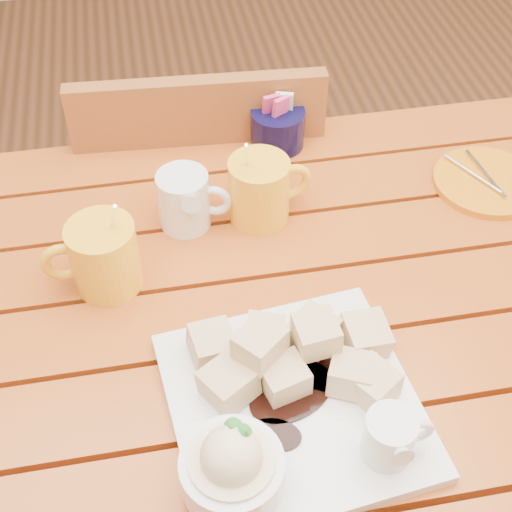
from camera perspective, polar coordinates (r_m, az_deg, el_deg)
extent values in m
cube|color=#AA4C16|center=(0.81, 2.91, -17.49)|extent=(1.20, 0.11, 0.03)
cube|color=#AA4C16|center=(0.87, 1.26, -10.83)|extent=(1.20, 0.11, 0.03)
cube|color=#AA4C16|center=(0.93, -0.11, -5.02)|extent=(1.20, 0.11, 0.03)
cube|color=#AA4C16|center=(1.01, -1.27, -0.02)|extent=(1.20, 0.11, 0.03)
cube|color=#AA4C16|center=(1.09, -2.27, 4.26)|extent=(1.20, 0.11, 0.03)
cube|color=#AA4C16|center=(1.18, -3.13, 7.93)|extent=(1.20, 0.11, 0.03)
cube|color=#AA4C16|center=(1.22, -3.14, 6.40)|extent=(1.12, 0.04, 0.08)
cylinder|color=#AA4C16|center=(1.58, 17.54, -0.73)|extent=(0.06, 0.06, 0.72)
cube|color=white|center=(0.83, 3.01, -11.78)|extent=(0.30, 0.30, 0.02)
cube|color=gold|center=(0.82, 9.35, -10.06)|extent=(0.07, 0.07, 0.04)
cube|color=gold|center=(0.83, 7.65, -9.36)|extent=(0.07, 0.07, 0.04)
cube|color=gold|center=(0.85, 0.62, -6.43)|extent=(0.06, 0.06, 0.04)
cube|color=gold|center=(0.85, -3.56, -7.09)|extent=(0.06, 0.06, 0.04)
cube|color=gold|center=(0.82, 2.26, -9.72)|extent=(0.06, 0.06, 0.04)
cube|color=gold|center=(0.81, 0.32, -7.10)|extent=(0.07, 0.07, 0.04)
cube|color=gold|center=(0.86, 4.64, -6.01)|extent=(0.07, 0.07, 0.04)
cube|color=gold|center=(0.81, -2.23, -10.14)|extent=(0.07, 0.07, 0.04)
cube|color=gold|center=(0.82, 4.85, -6.21)|extent=(0.05, 0.05, 0.04)
cube|color=gold|center=(0.86, 8.72, -6.32)|extent=(0.05, 0.05, 0.04)
cylinder|color=white|center=(0.76, -1.92, -16.85)|extent=(0.11, 0.11, 0.04)
cylinder|color=#FBEDB8|center=(0.75, -1.94, -16.44)|extent=(0.09, 0.09, 0.03)
sphere|color=#FBEDB8|center=(0.73, -1.98, -15.70)|extent=(0.06, 0.06, 0.06)
cone|color=#2E8E32|center=(0.71, -0.93, -13.97)|extent=(0.04, 0.04, 0.03)
cone|color=#2E8E32|center=(0.72, -1.94, -13.51)|extent=(0.03, 0.03, 0.03)
cylinder|color=white|center=(0.78, 10.58, -14.04)|extent=(0.05, 0.05, 0.06)
cylinder|color=black|center=(0.76, 10.85, -13.08)|extent=(0.04, 0.04, 0.01)
cone|color=white|center=(0.75, 11.47, -14.99)|extent=(0.02, 0.02, 0.03)
torus|color=white|center=(0.79, 12.82, -13.50)|extent=(0.04, 0.01, 0.04)
cylinder|color=yellow|center=(0.94, -12.01, -0.04)|extent=(0.09, 0.09, 0.10)
cylinder|color=black|center=(0.91, -12.41, 1.77)|extent=(0.08, 0.08, 0.01)
torus|color=yellow|center=(0.94, -15.10, -0.47)|extent=(0.06, 0.01, 0.06)
cylinder|color=silver|center=(0.92, -11.44, 2.01)|extent=(0.03, 0.06, 0.13)
cylinder|color=yellow|center=(1.01, 0.24, 5.29)|extent=(0.09, 0.09, 0.10)
cylinder|color=black|center=(0.99, 0.25, 7.07)|extent=(0.07, 0.07, 0.01)
torus|color=yellow|center=(1.03, 2.87, 5.95)|extent=(0.06, 0.02, 0.06)
cylinder|color=silver|center=(1.00, -0.69, 7.02)|extent=(0.02, 0.06, 0.13)
cylinder|color=white|center=(1.01, -5.79, 4.47)|extent=(0.07, 0.07, 0.09)
cylinder|color=white|center=(0.99, -5.96, 6.15)|extent=(0.06, 0.06, 0.01)
cone|color=white|center=(0.96, -5.68, 4.38)|extent=(0.03, 0.03, 0.03)
torus|color=white|center=(1.01, -3.37, 4.87)|extent=(0.05, 0.02, 0.05)
cylinder|color=black|center=(1.16, 1.73, 10.21)|extent=(0.09, 0.09, 0.06)
cube|color=#D83A76|center=(1.13, 1.23, 11.90)|extent=(0.03, 0.02, 0.04)
cube|color=white|center=(1.14, 2.29, 12.10)|extent=(0.03, 0.02, 0.04)
cube|color=#D83A76|center=(1.13, 1.96, 11.70)|extent=(0.03, 0.02, 0.04)
cylinder|color=orange|center=(1.15, 17.97, 5.67)|extent=(0.16, 0.16, 0.01)
cylinder|color=silver|center=(1.14, 17.08, 6.22)|extent=(0.06, 0.11, 0.01)
cylinder|color=silver|center=(1.15, 17.90, 6.30)|extent=(0.02, 0.12, 0.01)
cube|color=brown|center=(1.54, -4.23, 3.60)|extent=(0.43, 0.43, 0.03)
cylinder|color=brown|center=(1.83, 1.25, 2.70)|extent=(0.03, 0.03, 0.41)
cylinder|color=brown|center=(1.82, -9.71, 1.78)|extent=(0.03, 0.03, 0.41)
cylinder|color=brown|center=(1.60, 2.91, -5.93)|extent=(0.03, 0.03, 0.41)
cylinder|color=brown|center=(1.59, -9.72, -7.02)|extent=(0.03, 0.03, 0.41)
cube|color=brown|center=(1.25, -4.23, 5.59)|extent=(0.41, 0.06, 0.43)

